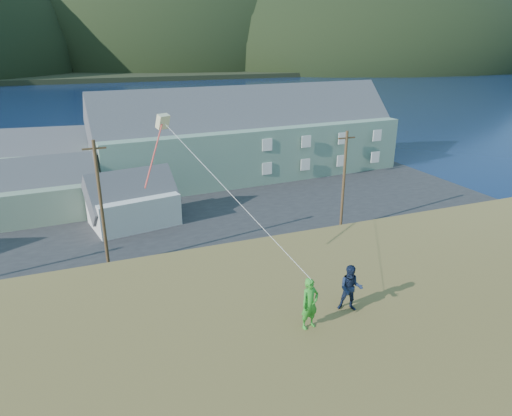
{
  "coord_description": "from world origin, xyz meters",
  "views": [
    {
      "loc": [
        -5.16,
        -30.99,
        16.04
      ],
      "look_at": [
        2.12,
        -12.63,
        8.8
      ],
      "focal_mm": 32.0,
      "sensor_mm": 36.0,
      "label": 1
    }
  ],
  "objects": [
    {
      "name": "ground",
      "position": [
        0.0,
        0.0,
        0.0
      ],
      "size": [
        900.0,
        900.0,
        0.0
      ],
      "primitive_type": "plane",
      "color": "#0A1638",
      "rests_on": "ground"
    },
    {
      "name": "grass_strip",
      "position": [
        0.0,
        -2.0,
        0.05
      ],
      "size": [
        110.0,
        8.0,
        0.1
      ],
      "primitive_type": "cube",
      "color": "#4C3D19",
      "rests_on": "ground"
    },
    {
      "name": "waterfront_lot",
      "position": [
        0.0,
        17.0,
        0.06
      ],
      "size": [
        72.0,
        36.0,
        0.12
      ],
      "primitive_type": "cube",
      "color": "#28282B",
      "rests_on": "ground"
    },
    {
      "name": "wharf",
      "position": [
        -6.0,
        40.0,
        0.45
      ],
      "size": [
        26.0,
        14.0,
        0.9
      ],
      "primitive_type": "cube",
      "color": "gray",
      "rests_on": "ground"
    },
    {
      "name": "far_shore",
      "position": [
        0.0,
        330.0,
        1.0
      ],
      "size": [
        900.0,
        320.0,
        2.0
      ],
      "primitive_type": "cube",
      "color": "black",
      "rests_on": "ground"
    },
    {
      "name": "far_hills",
      "position": [
        35.59,
        279.38,
        2.0
      ],
      "size": [
        760.0,
        265.0,
        143.0
      ],
      "color": "black",
      "rests_on": "ground"
    },
    {
      "name": "lodge",
      "position": [
        14.95,
        21.62,
        5.1
      ],
      "size": [
        38.37,
        12.87,
        13.29
      ],
      "rotation": [
        0.0,
        0.0,
        0.06
      ],
      "color": "slate",
      "rests_on": "waterfront_lot"
    },
    {
      "name": "shed_palegreen_near",
      "position": [
        -8.78,
        14.95,
        2.65
      ],
      "size": [
        9.92,
        6.5,
        7.04
      ],
      "rotation": [
        0.0,
        0.0,
        0.04
      ],
      "color": "slate",
      "rests_on": "waterfront_lot"
    },
    {
      "name": "shed_white",
      "position": [
        -1.15,
        9.69,
        2.39
      ],
      "size": [
        8.58,
        6.45,
        6.2
      ],
      "rotation": [
        0.0,
        0.0,
        0.18
      ],
      "color": "silver",
      "rests_on": "waterfront_lot"
    },
    {
      "name": "shed_palegreen_far",
      "position": [
        -8.7,
        27.73,
        2.99
      ],
      "size": [
        12.29,
        7.89,
        7.84
      ],
      "rotation": [
        0.0,
        0.0,
        -0.11
      ],
      "color": "gray",
      "rests_on": "waterfront_lot"
    },
    {
      "name": "utility_poles",
      "position": [
        -2.42,
        1.5,
        4.63
      ],
      "size": [
        35.9,
        0.24,
        9.64
      ],
      "color": "#47331E",
      "rests_on": "waterfront_lot"
    },
    {
      "name": "parked_cars",
      "position": [
        -10.89,
        20.36,
        0.84
      ],
      "size": [
        18.23,
        11.56,
        1.57
      ],
      "color": "red",
      "rests_on": "waterfront_lot"
    },
    {
      "name": "kite_flyer_green",
      "position": [
        1.15,
        -19.79,
        8.08
      ],
      "size": [
        0.71,
        0.53,
        1.76
      ],
      "primitive_type": "imported",
      "rotation": [
        0.0,
        0.0,
        0.18
      ],
      "color": "green",
      "rests_on": "hillside"
    },
    {
      "name": "kite_flyer_navy",
      "position": [
        2.95,
        -19.39,
        8.04
      ],
      "size": [
        1.03,
        0.96,
        1.69
      ],
      "primitive_type": "imported",
      "rotation": [
        0.0,
        0.0,
        -0.51
      ],
      "color": "#16213C",
      "rests_on": "hillside"
    },
    {
      "name": "kite_rig",
      "position": [
        -2.07,
        -13.64,
        12.95
      ],
      "size": [
        2.22,
        3.51,
        8.3
      ],
      "color": "beige",
      "rests_on": "ground"
    }
  ]
}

